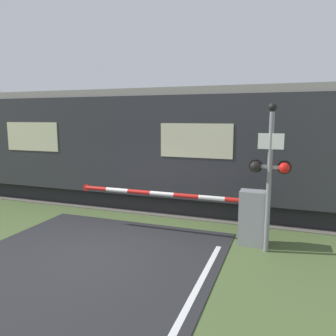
% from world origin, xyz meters
% --- Properties ---
extents(ground_plane, '(80.00, 80.00, 0.00)m').
position_xyz_m(ground_plane, '(0.00, 0.00, 0.00)').
color(ground_plane, '#4C6033').
extents(track_bed, '(36.00, 3.20, 0.13)m').
position_xyz_m(track_bed, '(0.00, 4.38, 0.02)').
color(track_bed, '#666056').
rests_on(track_bed, ground_plane).
extents(train, '(21.68, 3.06, 3.96)m').
position_xyz_m(train, '(-4.57, 4.38, 2.03)').
color(train, black).
rests_on(train, ground_plane).
extents(crossing_barrier, '(5.05, 0.44, 1.34)m').
position_xyz_m(crossing_barrier, '(2.87, 1.46, 0.73)').
color(crossing_barrier, gray).
rests_on(crossing_barrier, ground_plane).
extents(signal_post, '(0.92, 0.26, 3.39)m').
position_xyz_m(signal_post, '(3.56, 1.14, 1.93)').
color(signal_post, gray).
rests_on(signal_post, ground_plane).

